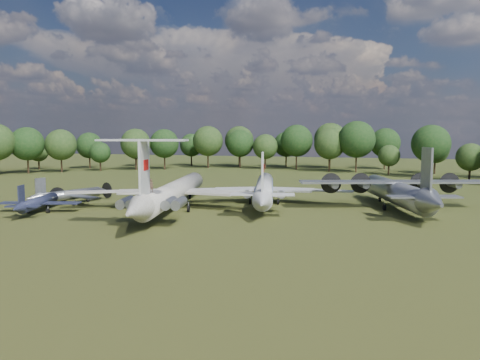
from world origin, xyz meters
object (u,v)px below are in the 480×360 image
(small_prop_northwest, at_px, (71,197))
(person_on_il62, at_px, (151,186))
(an12_transport, at_px, (396,196))
(small_prop_west, at_px, (39,205))
(tu104_jet, at_px, (264,192))
(il62_airliner, at_px, (174,196))

(small_prop_northwest, xyz_separation_m, person_on_il62, (21.31, -13.15, 4.11))
(an12_transport, distance_m, small_prop_west, 55.40)
(small_prop_northwest, relative_size, person_on_il62, 9.53)
(tu104_jet, xyz_separation_m, small_prop_west, (-31.20, -17.72, -0.78))
(small_prop_northwest, bearing_deg, tu104_jet, 38.55)
(person_on_il62, bearing_deg, an12_transport, -160.06)
(tu104_jet, distance_m, an12_transport, 21.41)
(tu104_jet, height_order, small_prop_northwest, tu104_jet)
(il62_airliner, distance_m, person_on_il62, 12.87)
(small_prop_west, relative_size, person_on_il62, 9.41)
(person_on_il62, bearing_deg, small_prop_northwest, -46.50)
(il62_airliner, distance_m, small_prop_west, 20.44)
(small_prop_west, distance_m, small_prop_northwest, 8.52)
(tu104_jet, relative_size, small_prop_west, 2.41)
(small_prop_northwest, bearing_deg, small_prop_west, -65.47)
(il62_airliner, bearing_deg, an12_transport, 6.46)
(il62_airliner, height_order, person_on_il62, person_on_il62)
(an12_transport, bearing_deg, small_prop_northwest, 173.49)
(il62_airliner, relative_size, tu104_jet, 1.14)
(an12_transport, xyz_separation_m, small_prop_west, (-52.61, -17.32, -1.01))
(tu104_jet, bearing_deg, person_on_il62, -125.66)
(il62_airliner, bearing_deg, small_prop_west, -167.39)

